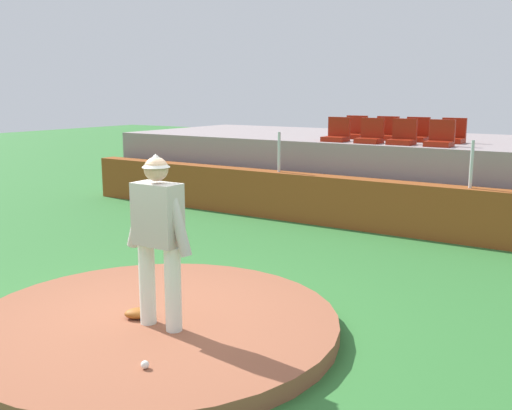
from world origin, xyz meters
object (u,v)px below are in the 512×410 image
object	(u,v)px
baseball	(145,365)
stadium_chair_7	(452,135)
pitcher	(158,229)
stadium_chair_4	(355,131)
stadium_chair_0	(337,134)
fielding_glove	(139,313)
stadium_chair_3	(440,138)
stadium_chair_1	(370,135)
stadium_chair_2	(403,136)
stadium_chair_5	(386,133)
stadium_chair_6	(416,134)

from	to	relation	value
baseball	stadium_chair_7	xyz separation A→B (m)	(0.30, 8.66, 1.49)
pitcher	stadium_chair_4	bearing A→B (deg)	99.74
stadium_chair_0	baseball	bearing A→B (deg)	103.33
fielding_glove	stadium_chair_7	xyz separation A→B (m)	(1.18, 7.83, 1.48)
stadium_chair_7	stadium_chair_0	bearing A→B (deg)	22.68
stadium_chair_0	stadium_chair_3	xyz separation A→B (m)	(2.15, 0.00, 0.00)
pitcher	stadium_chair_1	distance (m)	7.00
baseball	stadium_chair_1	xyz separation A→B (m)	(-1.09, 7.75, 1.49)
stadium_chair_1	stadium_chair_4	bearing A→B (deg)	-51.66
stadium_chair_2	stadium_chair_7	distance (m)	1.14
pitcher	stadium_chair_4	world-z (taller)	stadium_chair_4
pitcher	fielding_glove	world-z (taller)	pitcher
stadium_chair_2	stadium_chair_5	bearing A→B (deg)	-52.73
stadium_chair_3	stadium_chair_5	size ratio (longest dim) A/B	1.00
stadium_chair_2	stadium_chair_3	xyz separation A→B (m)	(0.74, -0.02, 0.00)
fielding_glove	stadium_chair_5	xyz separation A→B (m)	(-0.24, 7.85, 1.48)
pitcher	stadium_chair_7	size ratio (longest dim) A/B	3.59
stadium_chair_4	stadium_chair_0	bearing A→B (deg)	89.70
baseball	stadium_chair_2	world-z (taller)	stadium_chair_2
stadium_chair_2	stadium_chair_7	bearing A→B (deg)	-129.92
stadium_chair_1	fielding_glove	bearing A→B (deg)	91.76
stadium_chair_1	stadium_chair_7	size ratio (longest dim) A/B	1.00
baseball	stadium_chair_5	distance (m)	8.88
baseball	stadium_chair_4	distance (m)	9.01
stadium_chair_7	pitcher	bearing A→B (deg)	84.08
stadium_chair_4	stadium_chair_2	bearing A→B (deg)	147.22
stadium_chair_5	stadium_chair_6	xyz separation A→B (m)	(0.67, -0.02, 0.00)
stadium_chair_1	stadium_chair_6	distance (m)	1.12
stadium_chair_2	stadium_chair_1	bearing A→B (deg)	3.51
baseball	pitcher	bearing A→B (deg)	123.36
pitcher	stadium_chair_0	world-z (taller)	stadium_chair_0
baseball	stadium_chair_0	size ratio (longest dim) A/B	0.15
stadium_chair_2	stadium_chair_6	xyz separation A→B (m)	(-0.01, 0.87, 0.00)
stadium_chair_2	stadium_chair_4	xyz separation A→B (m)	(-1.40, 0.90, 0.00)
stadium_chair_0	stadium_chair_7	bearing A→B (deg)	-157.32
pitcher	stadium_chair_0	distance (m)	7.12
baseball	stadium_chair_3	size ratio (longest dim) A/B	0.15
stadium_chair_5	stadium_chair_1	bearing A→B (deg)	91.49
stadium_chair_4	stadium_chair_7	world-z (taller)	same
fielding_glove	stadium_chair_4	distance (m)	8.06
stadium_chair_1	stadium_chair_4	world-z (taller)	same
pitcher	stadium_chair_4	size ratio (longest dim) A/B	3.59
fielding_glove	stadium_chair_6	world-z (taller)	stadium_chair_6
fielding_glove	baseball	bearing A→B (deg)	-86.72
fielding_glove	stadium_chair_3	bearing A→B (deg)	37.00
fielding_glove	stadium_chair_3	world-z (taller)	stadium_chair_3
pitcher	stadium_chair_0	size ratio (longest dim) A/B	3.59
stadium_chair_0	stadium_chair_2	distance (m)	1.41
stadium_chair_0	stadium_chair_1	xyz separation A→B (m)	(0.75, -0.02, 0.00)
stadium_chair_0	stadium_chair_6	bearing A→B (deg)	-147.54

